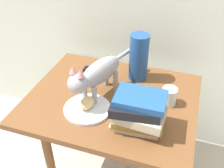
% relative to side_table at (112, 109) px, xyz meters
% --- Properties ---
extents(side_table, '(0.81, 0.66, 0.59)m').
position_rel_side_table_xyz_m(side_table, '(0.00, 0.00, 0.00)').
color(side_table, brown).
rests_on(side_table, ground).
extents(plate, '(0.21, 0.21, 0.01)m').
position_rel_side_table_xyz_m(plate, '(-0.08, -0.12, 0.08)').
color(plate, silver).
rests_on(plate, side_table).
extents(bread_roll, '(0.08, 0.09, 0.05)m').
position_rel_side_table_xyz_m(bread_roll, '(-0.08, -0.12, 0.12)').
color(bread_roll, '#E0BC7A').
rests_on(bread_roll, plate).
extents(cat, '(0.20, 0.46, 0.23)m').
position_rel_side_table_xyz_m(cat, '(-0.07, -0.02, 0.21)').
color(cat, '#99999E').
rests_on(cat, side_table).
extents(book_stack, '(0.23, 0.17, 0.16)m').
position_rel_side_table_xyz_m(book_stack, '(0.16, -0.16, 0.16)').
color(book_stack, '#BCB299').
rests_on(book_stack, side_table).
extents(green_vase, '(0.10, 0.10, 0.25)m').
position_rel_side_table_xyz_m(green_vase, '(0.08, 0.20, 0.20)').
color(green_vase, navy).
rests_on(green_vase, side_table).
extents(candle_jar, '(0.07, 0.07, 0.08)m').
position_rel_side_table_xyz_m(candle_jar, '(0.27, 0.04, 0.11)').
color(candle_jar, silver).
rests_on(candle_jar, side_table).
extents(tv_remote, '(0.15, 0.05, 0.02)m').
position_rel_side_table_xyz_m(tv_remote, '(-0.15, 0.18, 0.09)').
color(tv_remote, black).
rests_on(tv_remote, side_table).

